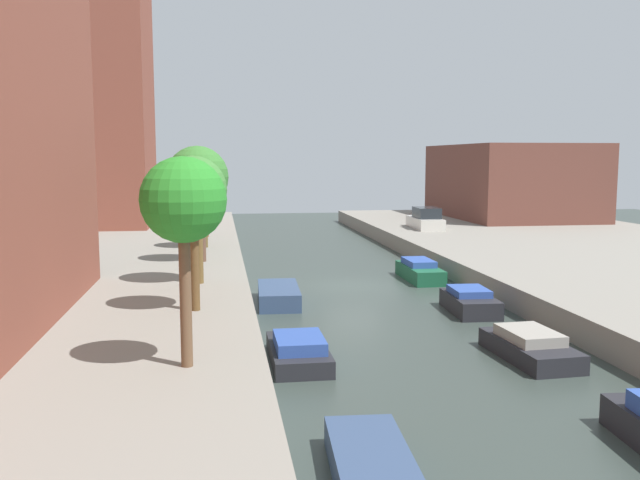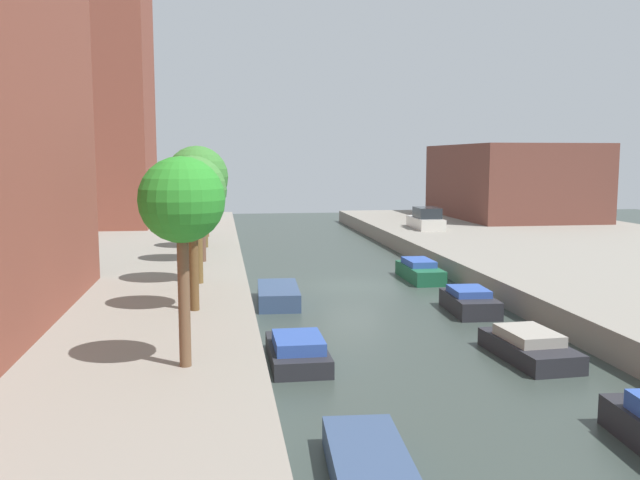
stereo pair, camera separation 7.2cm
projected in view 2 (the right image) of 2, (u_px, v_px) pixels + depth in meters
name	position (u px, v px, depth m)	size (l,w,h in m)	color
ground_plane	(353.00, 286.00, 31.35)	(84.00, 84.00, 0.00)	#333D38
quay_left	(13.00, 284.00, 29.11)	(20.00, 64.00, 1.00)	gray
apartment_tower_far	(77.00, 63.00, 47.89)	(10.00, 8.57, 23.25)	brown
low_block_right	(511.00, 181.00, 56.24)	(10.00, 14.99, 6.01)	brown
street_tree_0	(182.00, 203.00, 15.52)	(2.01, 2.01, 4.96)	brown
street_tree_1	(192.00, 192.00, 21.40)	(2.16, 2.16, 4.99)	brown
street_tree_2	(197.00, 178.00, 26.11)	(2.40, 2.40, 5.39)	brown
street_tree_3	(201.00, 181.00, 31.74)	(2.42, 2.42, 5.12)	brown
street_tree_4	(204.00, 191.00, 36.93)	(2.50, 2.50, 4.40)	brown
street_tree_5	(206.00, 183.00, 41.86)	(1.88, 1.88, 4.40)	brown
parked_car	(426.00, 220.00, 47.29)	(1.91, 4.49, 1.49)	beige
moored_boat_left_0	(371.00, 472.00, 12.10)	(1.65, 4.04, 0.59)	#33476B
moored_boat_left_1	(297.00, 351.00, 19.51)	(1.62, 3.50, 0.85)	#232328
moored_boat_left_2	(278.00, 295.00, 27.50)	(1.80, 3.88, 0.70)	#33476B
moored_boat_right_1	(529.00, 347.00, 19.88)	(1.81, 3.67, 0.87)	#232328
moored_boat_right_2	(469.00, 302.00, 25.90)	(1.71, 3.23, 0.94)	#232328
moored_boat_right_3	(420.00, 271.00, 32.86)	(1.43, 3.95, 0.99)	#195638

